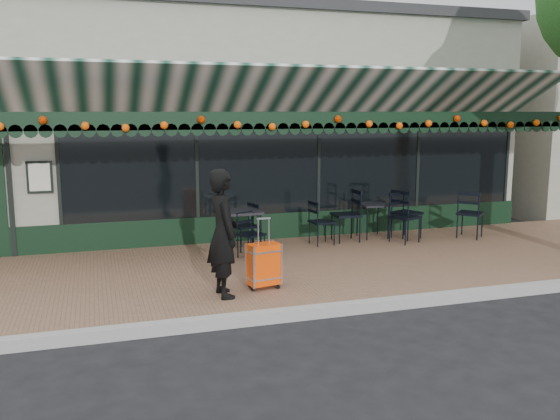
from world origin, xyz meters
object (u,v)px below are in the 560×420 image
object	(u,v)px
chair_a_front	(405,217)
chair_b_front	(251,235)
suitcase	(264,265)
cafe_table_a	(373,207)
chair_a_right	(407,214)
cafe_table_b	(243,215)
chair_b_right	(322,222)
woman	(223,233)
chair_b_left	(244,227)
chair_a_left	(346,215)
chair_a_extra	(470,214)

from	to	relation	value
chair_a_front	chair_b_front	distance (m)	3.10
suitcase	cafe_table_a	distance (m)	4.00
cafe_table_a	chair_b_front	distance (m)	2.85
suitcase	chair_a_right	size ratio (longest dim) A/B	1.02
cafe_table_a	cafe_table_b	bearing A→B (deg)	-169.38
suitcase	chair_b_right	bearing A→B (deg)	40.61
suitcase	chair_a_right	bearing A→B (deg)	21.49
woman	cafe_table_b	xyz separation A→B (m)	(0.83, 2.29, -0.18)
woman	suitcase	size ratio (longest dim) A/B	1.72
chair_a_front	chair_b_left	xyz separation A→B (m)	(-3.05, 0.30, -0.05)
woman	chair_b_left	world-z (taller)	woman
suitcase	chair_b_front	bearing A→B (deg)	68.94
chair_b_left	chair_b_right	world-z (taller)	chair_b_left
suitcase	chair_a_left	xyz separation A→B (m)	(2.33, 2.47, 0.17)
cafe_table_b	chair_b_left	size ratio (longest dim) A/B	0.89
woman	chair_a_extra	xyz separation A→B (m)	(5.40, 2.22, -0.39)
cafe_table_a	chair_b_front	bearing A→B (deg)	-161.82
cafe_table_b	chair_a_right	distance (m)	3.36
cafe_table_b	chair_a_left	distance (m)	2.14
chair_b_front	suitcase	bearing A→B (deg)	-126.11
chair_a_left	chair_b_right	xyz separation A→B (m)	(-0.54, -0.12, -0.08)
suitcase	chair_a_front	bearing A→B (deg)	19.45
suitcase	cafe_table_b	size ratio (longest dim) A/B	1.32
chair_a_right	chair_b_left	size ratio (longest dim) A/B	1.16
chair_a_left	chair_b_left	distance (m)	2.02
chair_a_left	chair_a_front	distance (m)	1.11
woman	chair_a_front	distance (m)	4.56
suitcase	chair_a_extra	world-z (taller)	suitcase
cafe_table_a	chair_a_front	world-z (taller)	chair_a_front
chair_b_right	chair_b_front	distance (m)	1.63
cafe_table_b	chair_a_front	bearing A→B (deg)	-1.27
chair_a_right	chair_b_left	world-z (taller)	chair_a_right
chair_a_extra	woman	bearing A→B (deg)	70.68
cafe_table_b	chair_a_left	xyz separation A→B (m)	(2.11, 0.35, -0.18)
cafe_table_a	chair_a_extra	world-z (taller)	chair_a_extra
chair_a_left	chair_b_left	bearing A→B (deg)	-85.19
suitcase	chair_b_left	distance (m)	2.38
chair_a_right	cafe_table_a	bearing A→B (deg)	43.02
cafe_table_a	chair_a_front	xyz separation A→B (m)	(0.38, -0.59, -0.12)
suitcase	chair_a_front	world-z (taller)	suitcase
chair_a_left	chair_b_right	distance (m)	0.56
cafe_table_a	chair_a_left	distance (m)	0.68
chair_a_front	chair_b_right	bearing A→B (deg)	149.20
woman	chair_a_right	distance (m)	4.90
woman	cafe_table_a	distance (m)	4.56
chair_a_extra	chair_b_right	xyz separation A→B (m)	(-3.00, 0.30, -0.05)
suitcase	chair_a_left	distance (m)	3.40
chair_a_extra	chair_b_right	world-z (taller)	chair_a_extra
suitcase	chair_b_left	world-z (taller)	suitcase
woman	chair_a_front	size ratio (longest dim) A/B	1.81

